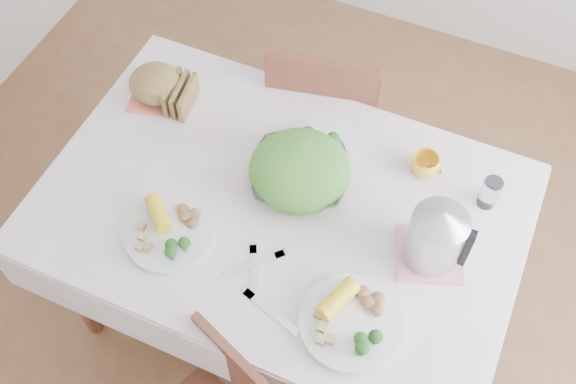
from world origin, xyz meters
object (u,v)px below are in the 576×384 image
at_px(chair_far, 325,108).
at_px(dinner_plate_left, 170,234).
at_px(dinner_plate_right, 351,323).
at_px(yellow_mug, 425,165).
at_px(dining_table, 281,262).
at_px(salad_bowl, 300,175).
at_px(electric_kettle, 436,236).

relative_size(chair_far, dinner_plate_left, 3.30).
xyz_separation_m(dinner_plate_right, yellow_mug, (0.03, 0.59, 0.03)).
height_order(dining_table, yellow_mug, yellow_mug).
bearing_deg(dinner_plate_right, salad_bowl, 129.95).
bearing_deg(chair_far, salad_bowl, 90.09).
bearing_deg(dining_table, electric_kettle, 2.06).
height_order(dining_table, dinner_plate_left, dinner_plate_left).
distance_m(dining_table, dinner_plate_left, 0.53).
relative_size(dining_table, salad_bowl, 4.60).
bearing_deg(electric_kettle, dinner_plate_left, -167.68).
height_order(dining_table, salad_bowl, salad_bowl).
xyz_separation_m(dining_table, dinner_plate_left, (-0.26, -0.24, 0.40)).
height_order(dinner_plate_right, electric_kettle, electric_kettle).
height_order(chair_far, electric_kettle, electric_kettle).
bearing_deg(chair_far, yellow_mug, 130.21).
distance_m(dining_table, salad_bowl, 0.44).
xyz_separation_m(chair_far, salad_bowl, (0.13, -0.56, 0.33)).
bearing_deg(electric_kettle, dinner_plate_right, -121.04).
bearing_deg(yellow_mug, dining_table, -140.53).
relative_size(dinner_plate_left, dinner_plate_right, 0.93).
bearing_deg(salad_bowl, electric_kettle, -10.92).
bearing_deg(chair_far, electric_kettle, 119.48).
distance_m(dinner_plate_right, electric_kettle, 0.35).
relative_size(salad_bowl, electric_kettle, 1.32).
bearing_deg(dinner_plate_left, dinner_plate_right, -4.21).
bearing_deg(electric_kettle, salad_bowl, 162.46).
xyz_separation_m(dinner_plate_right, electric_kettle, (0.14, 0.30, 0.11)).
bearing_deg(dinner_plate_left, yellow_mug, 40.76).
height_order(salad_bowl, dinner_plate_left, salad_bowl).
height_order(chair_far, salad_bowl, chair_far).
distance_m(chair_far, electric_kettle, 0.97).
height_order(chair_far, yellow_mug, chair_far).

